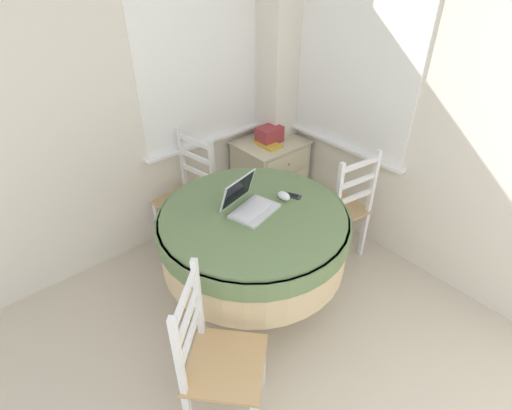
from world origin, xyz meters
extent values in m
cube|color=silver|center=(0.02, 3.27, 1.27)|extent=(4.44, 0.06, 2.55)
cube|color=white|center=(1.41, 3.23, 1.49)|extent=(1.10, 0.01, 1.42)
cube|color=white|center=(1.41, 3.21, 0.77)|extent=(1.18, 0.07, 0.02)
cube|color=white|center=(2.24, 2.41, 1.49)|extent=(0.01, 1.10, 1.42)
cube|color=white|center=(2.21, 2.41, 0.77)|extent=(0.07, 1.18, 0.02)
cube|color=silver|center=(2.10, 3.10, 1.27)|extent=(0.28, 0.28, 2.55)
cylinder|color=#4C3D2D|center=(1.01, 2.13, 0.01)|extent=(0.36, 0.36, 0.03)
cylinder|color=#4C3D2D|center=(1.01, 2.13, 0.39)|extent=(0.11, 0.11, 0.73)
cylinder|color=#CCB284|center=(1.01, 2.13, 0.58)|extent=(1.21, 1.21, 0.35)
cylinder|color=#607A4C|center=(1.01, 2.13, 0.70)|extent=(1.24, 1.24, 0.12)
cylinder|color=#607A4C|center=(1.01, 2.13, 0.77)|extent=(1.18, 1.18, 0.02)
cube|color=silver|center=(1.03, 2.14, 0.78)|extent=(0.34, 0.27, 0.02)
cube|color=silver|center=(1.02, 2.15, 0.79)|extent=(0.29, 0.18, 0.00)
cube|color=silver|center=(0.99, 2.27, 0.89)|extent=(0.31, 0.14, 0.20)
cube|color=black|center=(1.00, 2.26, 0.89)|extent=(0.28, 0.12, 0.17)
ellipsoid|color=white|center=(1.27, 2.13, 0.80)|extent=(0.06, 0.10, 0.05)
cube|color=#2D2D33|center=(1.34, 2.11, 0.78)|extent=(0.09, 0.13, 0.01)
cube|color=black|center=(1.34, 2.11, 0.79)|extent=(0.07, 0.09, 0.00)
cube|color=tan|center=(1.00, 2.99, 0.44)|extent=(0.45, 0.46, 0.02)
cube|color=white|center=(0.80, 3.13, 0.21)|extent=(0.04, 0.04, 0.43)
cube|color=white|center=(0.86, 2.79, 0.21)|extent=(0.04, 0.04, 0.43)
cube|color=white|center=(1.13, 3.18, 0.21)|extent=(0.04, 0.04, 0.43)
cube|color=white|center=(1.19, 2.84, 0.21)|extent=(0.04, 0.04, 0.43)
cube|color=white|center=(1.13, 3.18, 0.71)|extent=(0.04, 0.04, 0.52)
cube|color=white|center=(1.19, 2.84, 0.71)|extent=(0.04, 0.04, 0.52)
cube|color=white|center=(1.16, 3.01, 0.90)|extent=(0.08, 0.35, 0.04)
cube|color=white|center=(1.16, 3.01, 0.77)|extent=(0.08, 0.35, 0.04)
cube|color=white|center=(1.16, 3.01, 0.63)|extent=(0.08, 0.35, 0.04)
cube|color=tan|center=(1.86, 2.12, 0.44)|extent=(0.45, 0.44, 0.02)
cube|color=white|center=(2.06, 2.26, 0.21)|extent=(0.04, 0.04, 0.43)
cube|color=white|center=(1.72, 2.31, 0.21)|extent=(0.04, 0.04, 0.43)
cube|color=white|center=(2.01, 1.93, 0.21)|extent=(0.04, 0.04, 0.43)
cube|color=white|center=(1.67, 1.98, 0.21)|extent=(0.04, 0.04, 0.43)
cube|color=white|center=(2.01, 1.93, 0.71)|extent=(0.04, 0.04, 0.52)
cube|color=white|center=(1.67, 1.98, 0.71)|extent=(0.04, 0.04, 0.52)
cube|color=white|center=(1.84, 1.96, 0.90)|extent=(0.35, 0.07, 0.04)
cube|color=white|center=(1.84, 1.96, 0.77)|extent=(0.35, 0.07, 0.04)
cube|color=white|center=(1.84, 1.96, 0.63)|extent=(0.35, 0.07, 0.04)
cube|color=tan|center=(0.36, 1.58, 0.44)|extent=(0.55, 0.55, 0.02)
cube|color=white|center=(0.60, 1.58, 0.21)|extent=(0.05, 0.05, 0.43)
cube|color=white|center=(0.38, 1.82, 0.21)|extent=(0.05, 0.05, 0.43)
cube|color=white|center=(0.12, 1.59, 0.71)|extent=(0.05, 0.05, 0.52)
cube|color=white|center=(0.38, 1.82, 0.71)|extent=(0.05, 0.05, 0.52)
cube|color=white|center=(0.25, 1.71, 0.90)|extent=(0.27, 0.25, 0.04)
cube|color=white|center=(0.25, 1.71, 0.77)|extent=(0.27, 0.25, 0.04)
cube|color=white|center=(0.25, 1.71, 0.63)|extent=(0.27, 0.25, 0.04)
cube|color=beige|center=(1.92, 2.97, 0.34)|extent=(0.57, 0.46, 0.67)
cube|color=beige|center=(1.92, 2.97, 0.68)|extent=(0.60, 0.49, 0.02)
cube|color=beige|center=(1.92, 2.73, 0.56)|extent=(0.50, 0.01, 0.19)
sphere|color=olive|center=(1.92, 2.72, 0.56)|extent=(0.02, 0.02, 0.02)
cube|color=beige|center=(1.92, 2.73, 0.34)|extent=(0.50, 0.01, 0.19)
sphere|color=olive|center=(1.92, 2.72, 0.34)|extent=(0.02, 0.02, 0.02)
cube|color=beige|center=(1.92, 2.73, 0.11)|extent=(0.50, 0.01, 0.19)
sphere|color=olive|center=(1.92, 2.72, 0.11)|extent=(0.02, 0.02, 0.02)
cube|color=#9E3338|center=(1.90, 2.97, 0.76)|extent=(0.22, 0.16, 0.14)
cube|color=gold|center=(1.85, 2.92, 0.70)|extent=(0.14, 0.23, 0.02)
camera|label=1|loc=(-0.31, 0.57, 2.24)|focal=28.00mm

